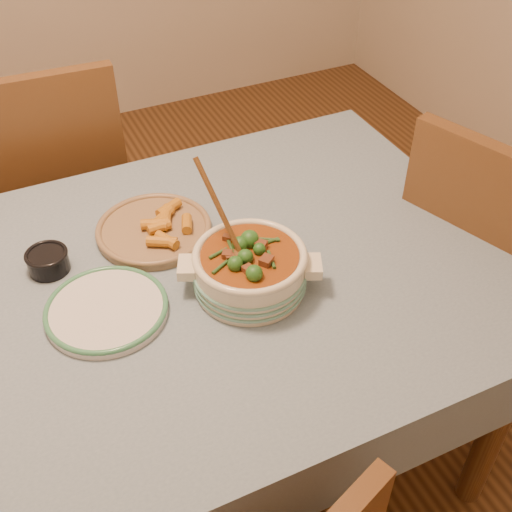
{
  "coord_description": "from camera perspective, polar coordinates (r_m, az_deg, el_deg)",
  "views": [
    {
      "loc": [
        -0.25,
        -1.05,
        1.77
      ],
      "look_at": [
        0.2,
        -0.08,
        0.84
      ],
      "focal_mm": 45.0,
      "sensor_mm": 36.0,
      "label": 1
    }
  ],
  "objects": [
    {
      "name": "stew_casserole",
      "position": [
        1.42,
        -0.57,
        -0.94
      ],
      "size": [
        0.33,
        0.33,
        0.3
      ],
      "rotation": [
        0.0,
        0.0,
        -0.43
      ],
      "color": "beige",
      "rests_on": "dining_table"
    },
    {
      "name": "dining_table",
      "position": [
        1.54,
        -8.19,
        -5.34
      ],
      "size": [
        1.68,
        1.08,
        0.76
      ],
      "color": "brown",
      "rests_on": "floor"
    },
    {
      "name": "white_plate",
      "position": [
        1.43,
        -13.15,
        -4.64
      ],
      "size": [
        0.31,
        0.31,
        0.02
      ],
      "rotation": [
        0.0,
        0.0,
        0.18
      ],
      "color": "silver",
      "rests_on": "dining_table"
    },
    {
      "name": "condiment_bowl",
      "position": [
        1.56,
        -18.04,
        -0.34
      ],
      "size": [
        0.1,
        0.1,
        0.05
      ],
      "rotation": [
        0.0,
        0.0,
        0.05
      ],
      "color": "black",
      "rests_on": "dining_table"
    },
    {
      "name": "fried_plate",
      "position": [
        1.62,
        -9.09,
        2.47
      ],
      "size": [
        0.37,
        0.37,
        0.05
      ],
      "rotation": [
        0.0,
        0.0,
        0.37
      ],
      "color": "#927950",
      "rests_on": "dining_table"
    },
    {
      "name": "chair_right",
      "position": [
        1.91,
        20.1,
        -1.03
      ],
      "size": [
        0.59,
        0.59,
        1.0
      ],
      "rotation": [
        0.0,
        0.0,
        1.9
      ],
      "color": "brown",
      "rests_on": "floor"
    },
    {
      "name": "floor",
      "position": [
        2.07,
        -6.38,
        -18.19
      ],
      "size": [
        4.5,
        4.5,
        0.0
      ],
      "primitive_type": "plane",
      "color": "#422712",
      "rests_on": "ground"
    },
    {
      "name": "chair_far",
      "position": [
        2.23,
        -17.64,
        6.08
      ],
      "size": [
        0.48,
        0.48,
        1.0
      ],
      "rotation": [
        0.0,
        0.0,
        3.1
      ],
      "color": "brown",
      "rests_on": "floor"
    }
  ]
}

